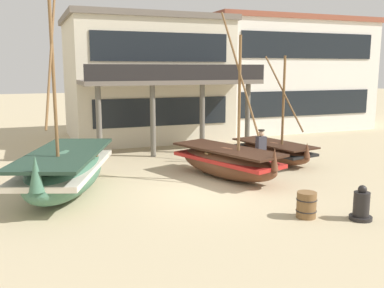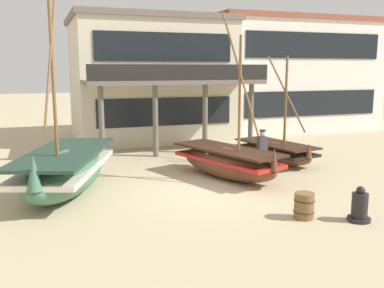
{
  "view_description": "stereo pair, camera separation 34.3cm",
  "coord_description": "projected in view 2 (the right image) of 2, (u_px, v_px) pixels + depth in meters",
  "views": [
    {
      "loc": [
        -5.21,
        -12.42,
        3.95
      ],
      "look_at": [
        0.0,
        1.0,
        1.4
      ],
      "focal_mm": 40.26,
      "sensor_mm": 36.0,
      "label": 1
    },
    {
      "loc": [
        -4.89,
        -12.54,
        3.95
      ],
      "look_at": [
        0.0,
        1.0,
        1.4
      ],
      "focal_mm": 40.26,
      "sensor_mm": 36.0,
      "label": 2
    }
  ],
  "objects": [
    {
      "name": "fisherman_by_hull",
      "position": [
        262.0,
        152.0,
        16.13
      ],
      "size": [
        0.38,
        0.26,
        1.68
      ],
      "color": "#33333D",
      "rests_on": "ground"
    },
    {
      "name": "wooden_barrel",
      "position": [
        304.0,
        206.0,
        11.39
      ],
      "size": [
        0.56,
        0.56,
        0.7
      ],
      "color": "brown",
      "rests_on": "ground"
    },
    {
      "name": "ground_plane",
      "position": [
        202.0,
        192.0,
        13.94
      ],
      "size": [
        120.0,
        120.0,
        0.0
      ],
      "primitive_type": "plane",
      "color": "tan"
    },
    {
      "name": "fishing_boat_near_left",
      "position": [
        228.0,
        161.0,
        15.53
      ],
      "size": [
        2.9,
        4.71,
        5.86
      ],
      "color": "brown",
      "rests_on": "ground"
    },
    {
      "name": "harbor_building_annex",
      "position": [
        285.0,
        74.0,
        28.39
      ],
      "size": [
        11.25,
        6.46,
        7.07
      ],
      "color": "white",
      "rests_on": "ground"
    },
    {
      "name": "capstan_winch",
      "position": [
        360.0,
        207.0,
        11.19
      ],
      "size": [
        0.59,
        0.59,
        0.94
      ],
      "color": "black",
      "rests_on": "ground"
    },
    {
      "name": "fishing_boat_far_right",
      "position": [
        276.0,
        151.0,
        18.1
      ],
      "size": [
        2.28,
        3.99,
        4.44
      ],
      "color": "brown",
      "rests_on": "ground"
    },
    {
      "name": "fishing_boat_centre_large",
      "position": [
        65.0,
        170.0,
        13.65
      ],
      "size": [
        3.8,
        5.74,
        7.18
      ],
      "color": "#427056",
      "rests_on": "ground"
    },
    {
      "name": "harbor_building_main",
      "position": [
        150.0,
        78.0,
        24.53
      ],
      "size": [
        8.69,
        9.59,
        6.72
      ],
      "color": "beige",
      "rests_on": "ground"
    }
  ]
}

